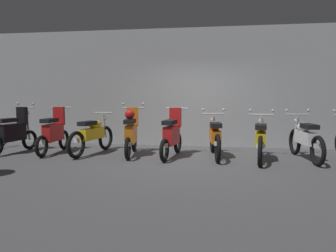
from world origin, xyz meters
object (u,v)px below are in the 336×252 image
(motorbike_slot_4, at_px, (172,135))
(motorbike_slot_6, at_px, (261,139))
(motorbike_slot_3, at_px, (131,132))
(motorbike_slot_5, at_px, (215,137))
(motorbike_slot_2, at_px, (93,135))
(motorbike_slot_1, at_px, (54,133))
(motorbike_slot_0, at_px, (14,132))
(motorbike_slot_7, at_px, (305,138))

(motorbike_slot_4, bearing_deg, motorbike_slot_6, -2.12)
(motorbike_slot_3, xyz_separation_m, motorbike_slot_5, (2.05, 0.06, -0.08))
(motorbike_slot_3, bearing_deg, motorbike_slot_2, 178.41)
(motorbike_slot_6, bearing_deg, motorbike_slot_1, 178.26)
(motorbike_slot_1, distance_m, motorbike_slot_3, 2.05)
(motorbike_slot_0, height_order, motorbike_slot_6, motorbike_slot_0)
(motorbike_slot_0, distance_m, motorbike_slot_3, 3.07)
(motorbike_slot_1, bearing_deg, motorbike_slot_5, 0.97)
(motorbike_slot_1, distance_m, motorbike_slot_6, 5.14)
(motorbike_slot_3, xyz_separation_m, motorbike_slot_7, (4.10, 0.06, -0.08))
(motorbike_slot_1, bearing_deg, motorbike_slot_2, 1.85)
(motorbike_slot_2, relative_size, motorbike_slot_5, 0.99)
(motorbike_slot_1, height_order, motorbike_slot_3, motorbike_slot_3)
(motorbike_slot_1, relative_size, motorbike_slot_6, 0.87)
(motorbike_slot_0, height_order, motorbike_slot_4, motorbike_slot_0)
(motorbike_slot_7, bearing_deg, motorbike_slot_3, -179.15)
(motorbike_slot_3, relative_size, motorbike_slot_4, 1.00)
(motorbike_slot_2, bearing_deg, motorbike_slot_0, -174.65)
(motorbike_slot_1, distance_m, motorbike_slot_5, 4.10)
(motorbike_slot_1, distance_m, motorbike_slot_4, 3.09)
(motorbike_slot_0, relative_size, motorbike_slot_6, 0.86)
(motorbike_slot_5, xyz_separation_m, motorbike_slot_6, (1.03, -0.23, 0.00))
(motorbike_slot_1, relative_size, motorbike_slot_4, 1.00)
(motorbike_slot_2, xyz_separation_m, motorbike_slot_5, (3.07, 0.04, 0.00))
(motorbike_slot_2, distance_m, motorbike_slot_4, 2.06)
(motorbike_slot_0, height_order, motorbike_slot_2, motorbike_slot_0)
(motorbike_slot_2, relative_size, motorbike_slot_4, 1.15)
(motorbike_slot_6, bearing_deg, motorbike_slot_0, -179.97)
(motorbike_slot_7, bearing_deg, motorbike_slot_4, -177.28)
(motorbike_slot_0, distance_m, motorbike_slot_5, 5.13)
(motorbike_slot_7, bearing_deg, motorbike_slot_6, -167.73)
(motorbike_slot_1, bearing_deg, motorbike_slot_4, -1.49)
(motorbike_slot_1, bearing_deg, motorbike_slot_7, 0.61)
(motorbike_slot_3, distance_m, motorbike_slot_7, 4.11)
(motorbike_slot_6, bearing_deg, motorbike_slot_4, 177.88)
(motorbike_slot_2, distance_m, motorbike_slot_3, 1.02)
(motorbike_slot_0, distance_m, motorbike_slot_2, 2.06)
(motorbike_slot_1, distance_m, motorbike_slot_7, 6.15)
(motorbike_slot_2, bearing_deg, motorbike_slot_3, -1.59)
(motorbike_slot_0, distance_m, motorbike_slot_4, 4.10)
(motorbike_slot_6, height_order, motorbike_slot_7, same)
(motorbike_slot_1, xyz_separation_m, motorbike_slot_4, (3.08, -0.08, 0.00))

